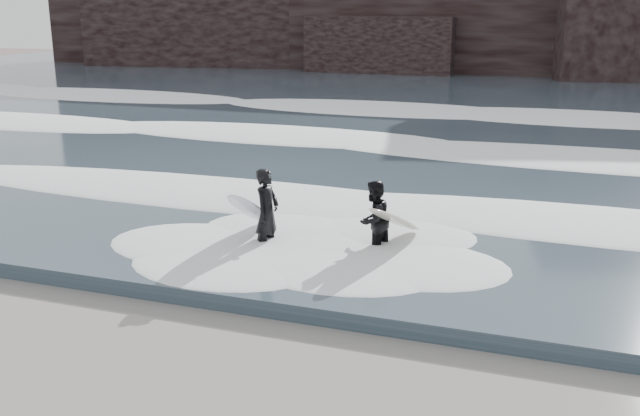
{
  "coord_description": "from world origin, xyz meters",
  "views": [
    {
      "loc": [
        4.41,
        -6.38,
        4.73
      ],
      "look_at": [
        0.09,
        5.95,
        1.0
      ],
      "focal_mm": 40.0,
      "sensor_mm": 36.0,
      "label": 1
    }
  ],
  "objects": [
    {
      "name": "sea",
      "position": [
        0.0,
        29.0,
        0.15
      ],
      "size": [
        90.0,
        52.0,
        0.3
      ],
      "primitive_type": "cube",
      "color": "#31404A",
      "rests_on": "ground"
    },
    {
      "name": "foam_near",
      "position": [
        0.0,
        9.0,
        0.4
      ],
      "size": [
        60.0,
        3.2,
        0.2
      ],
      "primitive_type": "ellipsoid",
      "color": "white",
      "rests_on": "sea"
    },
    {
      "name": "foam_far",
      "position": [
        0.0,
        25.0,
        0.45
      ],
      "size": [
        60.0,
        4.8,
        0.3
      ],
      "primitive_type": "ellipsoid",
      "color": "white",
      "rests_on": "sea"
    },
    {
      "name": "headland",
      "position": [
        0.0,
        46.0,
        5.0
      ],
      "size": [
        70.0,
        9.0,
        10.0
      ],
      "primitive_type": "cube",
      "color": "black",
      "rests_on": "ground"
    },
    {
      "name": "surfer_left",
      "position": [
        -0.99,
        5.72,
        0.88
      ],
      "size": [
        0.99,
        1.87,
        1.74
      ],
      "color": "black",
      "rests_on": "ground"
    },
    {
      "name": "surfer_right",
      "position": [
        1.15,
        6.2,
        0.79
      ],
      "size": [
        1.31,
        2.0,
        1.56
      ],
      "color": "black",
      "rests_on": "ground"
    },
    {
      "name": "foam_mid",
      "position": [
        0.0,
        16.0,
        0.42
      ],
      "size": [
        60.0,
        4.0,
        0.24
      ],
      "primitive_type": "ellipsoid",
      "color": "white",
      "rests_on": "sea"
    }
  ]
}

